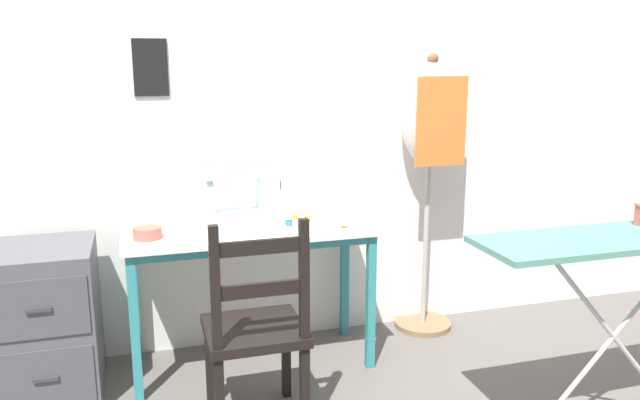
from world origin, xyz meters
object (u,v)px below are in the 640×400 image
(fabric_bowl, at_px, (147,233))
(ironing_board, at_px, (624,246))
(scissors, at_px, (348,226))
(dress_form, at_px, (430,130))
(thread_spool_far_edge, at_px, (308,218))
(thread_spool_mid_table, at_px, (294,217))
(sewing_machine, at_px, (246,196))
(wooden_chair, at_px, (256,331))
(filing_cabinet, at_px, (49,322))
(thread_spool_near_machine, at_px, (289,222))

(fabric_bowl, height_order, ironing_board, ironing_board)
(scissors, xyz_separation_m, dress_form, (0.56, 0.28, 0.42))
(thread_spool_far_edge, height_order, dress_form, dress_form)
(thread_spool_mid_table, height_order, dress_form, dress_form)
(fabric_bowl, bearing_deg, scissors, -3.72)
(dress_form, height_order, ironing_board, dress_form)
(sewing_machine, height_order, wooden_chair, sewing_machine)
(thread_spool_mid_table, bearing_deg, thread_spool_far_edge, -42.79)
(thread_spool_mid_table, distance_m, wooden_chair, 0.77)
(wooden_chair, height_order, ironing_board, wooden_chair)
(scissors, bearing_deg, filing_cabinet, 176.67)
(thread_spool_far_edge, bearing_deg, wooden_chair, -123.16)
(fabric_bowl, relative_size, ironing_board, 0.11)
(thread_spool_near_machine, bearing_deg, ironing_board, -39.91)
(sewing_machine, distance_m, thread_spool_far_edge, 0.33)
(thread_spool_near_machine, height_order, thread_spool_mid_table, thread_spool_near_machine)
(scissors, height_order, dress_form, dress_form)
(sewing_machine, relative_size, fabric_bowl, 2.80)
(scissors, xyz_separation_m, thread_spool_mid_table, (-0.22, 0.20, 0.01))
(thread_spool_near_machine, distance_m, wooden_chair, 0.66)
(thread_spool_near_machine, xyz_separation_m, wooden_chair, (-0.27, -0.51, -0.30))
(thread_spool_mid_table, relative_size, filing_cabinet, 0.06)
(dress_form, bearing_deg, wooden_chair, -147.23)
(thread_spool_near_machine, bearing_deg, scissors, -17.34)
(thread_spool_mid_table, bearing_deg, wooden_chair, -117.09)
(scissors, distance_m, filing_cabinet, 1.43)
(fabric_bowl, bearing_deg, filing_cabinet, 177.50)
(fabric_bowl, relative_size, dress_form, 0.08)
(sewing_machine, bearing_deg, thread_spool_mid_table, 14.20)
(scissors, bearing_deg, thread_spool_near_machine, 162.66)
(ironing_board, bearing_deg, thread_spool_mid_table, 135.23)
(sewing_machine, bearing_deg, thread_spool_far_edge, 2.16)
(thread_spool_far_edge, height_order, filing_cabinet, thread_spool_far_edge)
(thread_spool_far_edge, bearing_deg, thread_spool_mid_table, 137.21)
(fabric_bowl, xyz_separation_m, dress_form, (1.49, 0.22, 0.39))
(ironing_board, bearing_deg, filing_cabinet, 157.32)
(thread_spool_mid_table, height_order, thread_spool_far_edge, thread_spool_far_edge)
(thread_spool_mid_table, bearing_deg, fabric_bowl, -168.73)
(sewing_machine, xyz_separation_m, thread_spool_far_edge, (0.31, 0.01, -0.13))
(sewing_machine, xyz_separation_m, thread_spool_near_machine, (0.19, -0.06, -0.13))
(ironing_board, bearing_deg, fabric_bowl, 152.91)
(dress_form, xyz_separation_m, ironing_board, (0.29, -1.13, -0.34))
(sewing_machine, relative_size, filing_cabinet, 0.51)
(thread_spool_near_machine, height_order, filing_cabinet, thread_spool_near_machine)
(thread_spool_far_edge, relative_size, ironing_board, 0.03)
(dress_form, bearing_deg, ironing_board, -75.66)
(thread_spool_near_machine, bearing_deg, sewing_machine, 164.17)
(thread_spool_near_machine, distance_m, ironing_board, 1.46)
(sewing_machine, height_order, fabric_bowl, sewing_machine)
(scissors, relative_size, thread_spool_far_edge, 3.18)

